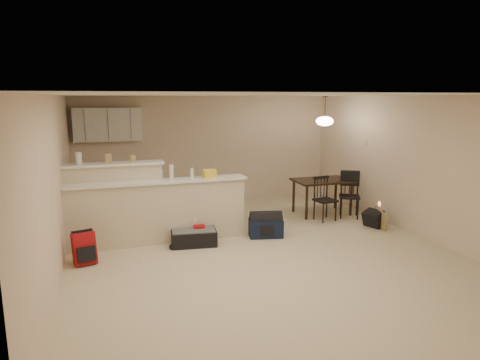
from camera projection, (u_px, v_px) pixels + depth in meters
name	position (u px, v px, depth m)	size (l,w,h in m)	color
room	(260.00, 175.00, 6.78)	(7.00, 7.02, 2.50)	beige
breakfast_bar	(143.00, 208.00, 7.28)	(3.08, 0.58, 1.39)	beige
upper_cabinets	(108.00, 124.00, 9.08)	(1.40, 0.34, 0.70)	white
kitchen_counter	(121.00, 192.00, 9.29)	(1.80, 0.60, 0.90)	white
thermostat	(365.00, 143.00, 9.09)	(0.02, 0.12, 0.12)	beige
jar	(79.00, 158.00, 6.94)	(0.10, 0.10, 0.20)	silver
cereal_box	(108.00, 158.00, 7.09)	(0.10, 0.07, 0.16)	tan
small_box	(133.00, 158.00, 7.21)	(0.08, 0.06, 0.12)	tan
bottle_a	(171.00, 172.00, 7.24)	(0.07, 0.07, 0.26)	silver
bottle_b	(192.00, 173.00, 7.35)	(0.06, 0.06, 0.18)	silver
bag_lump	(209.00, 173.00, 7.45)	(0.22, 0.18, 0.14)	tan
dining_table	(322.00, 184.00, 9.10)	(1.20, 0.81, 0.74)	black
pendant_lamp	(325.00, 121.00, 8.85)	(0.36, 0.36, 0.62)	brown
dining_chair_near	(325.00, 199.00, 8.63)	(0.39, 0.37, 0.89)	black
dining_chair_far	(350.00, 195.00, 8.86)	(0.41, 0.39, 0.94)	black
suitcase	(194.00, 237.00, 7.27)	(0.75, 0.49, 0.25)	black
red_backpack	(84.00, 248.00, 6.40)	(0.32, 0.20, 0.48)	#AD1317
navy_duffel	(266.00, 228.00, 7.66)	(0.59, 0.32, 0.32)	#101A34
black_daypack	(374.00, 219.00, 8.24)	(0.36, 0.25, 0.32)	black
cardboard_sheet	(380.00, 219.00, 8.16)	(0.47, 0.02, 0.36)	tan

